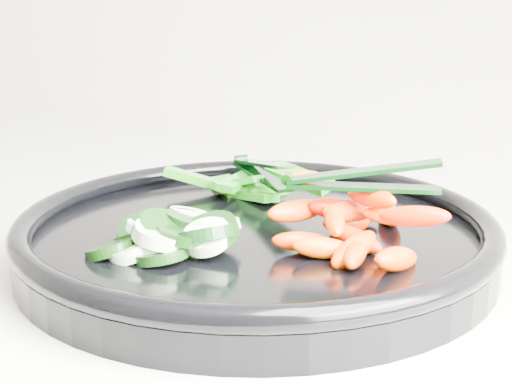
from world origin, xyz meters
The scene contains 6 objects.
veggie_tray centered at (0.70, 1.63, 0.95)m, with size 0.40×0.40×0.04m.
cucumber_pile centered at (0.67, 1.56, 0.96)m, with size 0.12×0.12×0.04m.
carrot_pile centered at (0.78, 1.63, 0.97)m, with size 0.15×0.15×0.05m.
pepper_pile centered at (0.64, 1.71, 0.96)m, with size 0.14×0.09×0.03m.
tong_carrot centered at (0.78, 1.64, 1.00)m, with size 0.11×0.06×0.02m.
tong_pepper centered at (0.65, 1.71, 0.98)m, with size 0.10×0.08×0.02m.
Camera 1 is at (0.99, 1.18, 1.13)m, focal length 50.00 mm.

